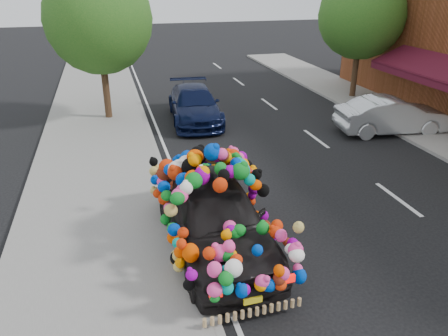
% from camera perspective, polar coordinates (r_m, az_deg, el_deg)
% --- Properties ---
extents(ground, '(100.00, 100.00, 0.00)m').
position_cam_1_polar(ground, '(11.18, 6.59, -6.31)').
color(ground, black).
rests_on(ground, ground).
extents(sidewalk, '(4.00, 60.00, 0.12)m').
position_cam_1_polar(sidewalk, '(10.52, -16.06, -8.90)').
color(sidewalk, gray).
rests_on(sidewalk, ground).
extents(kerb, '(0.15, 60.00, 0.13)m').
position_cam_1_polar(kerb, '(10.60, -5.42, -7.69)').
color(kerb, gray).
rests_on(kerb, ground).
extents(lane_markings, '(6.00, 50.00, 0.01)m').
position_cam_1_polar(lane_markings, '(12.84, 21.77, -3.77)').
color(lane_markings, silver).
rests_on(lane_markings, ground).
extents(tree_near_sidewalk, '(4.20, 4.20, 6.13)m').
position_cam_1_polar(tree_near_sidewalk, '(18.51, -16.08, 18.10)').
color(tree_near_sidewalk, '#332114').
rests_on(tree_near_sidewalk, ground).
extents(tree_far_b, '(4.00, 4.00, 5.90)m').
position_cam_1_polar(tree_far_b, '(22.35, 17.54, 18.44)').
color(tree_far_b, '#332114').
rests_on(tree_far_b, ground).
extents(plush_art_car, '(2.48, 5.10, 2.29)m').
position_cam_1_polar(plush_art_car, '(9.36, -1.38, -4.23)').
color(plush_art_car, black).
rests_on(plush_art_car, ground).
extents(navy_sedan, '(2.31, 4.92, 1.39)m').
position_cam_1_polar(navy_sedan, '(18.31, -3.88, 8.27)').
color(navy_sedan, black).
rests_on(navy_sedan, ground).
extents(silver_hatchback, '(4.37, 1.99, 1.39)m').
position_cam_1_polar(silver_hatchback, '(17.97, 21.11, 6.41)').
color(silver_hatchback, '#B8BBBF').
rests_on(silver_hatchback, ground).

